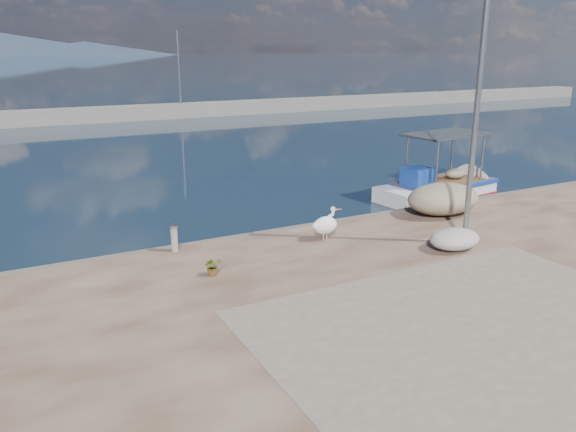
% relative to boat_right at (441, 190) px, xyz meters
% --- Properties ---
extents(ground, '(1400.00, 1400.00, 0.00)m').
position_rel_boat_right_xyz_m(ground, '(-9.11, -7.34, -0.24)').
color(ground, '#162635').
rests_on(ground, ground).
extents(quay_patch, '(9.00, 7.00, 0.01)m').
position_rel_boat_right_xyz_m(quay_patch, '(-8.11, -10.34, 0.26)').
color(quay_patch, gray).
rests_on(quay_patch, quay).
extents(breakwater, '(120.00, 2.20, 7.50)m').
position_rel_boat_right_xyz_m(breakwater, '(-9.11, 32.66, 0.36)').
color(breakwater, gray).
rests_on(breakwater, ground).
extents(boat_right, '(6.58, 2.87, 3.06)m').
position_rel_boat_right_xyz_m(boat_right, '(0.00, 0.00, 0.00)').
color(boat_right, white).
rests_on(boat_right, ground).
extents(pelican, '(1.01, 0.50, 0.98)m').
position_rel_boat_right_xyz_m(pelican, '(-8.01, -3.84, 0.72)').
color(pelican, tan).
rests_on(pelican, quay).
extents(lamp_post, '(0.44, 0.96, 7.00)m').
position_rel_boat_right_xyz_m(lamp_post, '(-4.56, -5.92, 3.56)').
color(lamp_post, gray).
rests_on(lamp_post, quay).
extents(bollard_near, '(0.25, 0.25, 0.76)m').
position_rel_boat_right_xyz_m(bollard_near, '(-12.26, -2.74, 0.68)').
color(bollard_near, gray).
rests_on(bollard_near, quay).
extents(potted_plant, '(0.45, 0.39, 0.48)m').
position_rel_boat_right_xyz_m(potted_plant, '(-11.91, -4.88, 0.50)').
color(potted_plant, '#33722D').
rests_on(potted_plant, quay).
extents(net_pile_c, '(2.67, 1.90, 1.05)m').
position_rel_boat_right_xyz_m(net_pile_c, '(-3.04, -3.35, 0.78)').
color(net_pile_c, tan).
rests_on(net_pile_c, quay).
extents(net_pile_d, '(1.53, 1.15, 0.57)m').
position_rel_boat_right_xyz_m(net_pile_d, '(-5.21, -6.21, 0.55)').
color(net_pile_d, '#BAB5AC').
rests_on(net_pile_d, quay).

